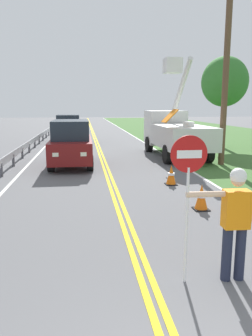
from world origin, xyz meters
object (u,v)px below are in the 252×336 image
at_px(traffic_cone_lead, 201,198).
at_px(utility_pole_near, 226,67).
at_px(stop_sign_paddle, 188,177).
at_px(roadside_tree_verge, 225,82).
at_px(oncoming_suv_nearest, 71,143).
at_px(utility_bucket_truck, 174,130).
at_px(traffic_cone_mid, 171,175).
at_px(oncoming_suv_second, 68,129).
at_px(flagger_worker, 235,217).

bearing_deg(traffic_cone_lead, utility_pole_near, 62.78).
relative_size(stop_sign_paddle, roadside_tree_verge, 0.39).
bearing_deg(utility_pole_near, traffic_cone_lead, -117.22).
xyz_separation_m(oncoming_suv_nearest, utility_pole_near, (7.06, -0.64, 3.42)).
relative_size(stop_sign_paddle, traffic_cone_lead, 3.33).
bearing_deg(utility_pole_near, stop_sign_paddle, -116.05).
xyz_separation_m(utility_bucket_truck, utility_pole_near, (1.51, -3.06, 3.07)).
relative_size(oncoming_suv_nearest, traffic_cone_mid, 6.59).
distance_m(utility_pole_near, traffic_cone_lead, 8.49).
height_order(oncoming_suv_second, traffic_cone_mid, oncoming_suv_second).
height_order(oncoming_suv_nearest, traffic_cone_lead, oncoming_suv_nearest).
bearing_deg(stop_sign_paddle, roadside_tree_verge, 64.96).
bearing_deg(utility_bucket_truck, oncoming_suv_second, 129.34).
bearing_deg(roadside_tree_verge, utility_bucket_truck, -142.88).
relative_size(flagger_worker, stop_sign_paddle, 0.78).
distance_m(flagger_worker, roadside_tree_verge, 18.04).
relative_size(oncoming_suv_nearest, roadside_tree_verge, 0.78).
bearing_deg(stop_sign_paddle, flagger_worker, -2.19).
relative_size(utility_pole_near, traffic_cone_mid, 12.27).
bearing_deg(utility_bucket_truck, utility_pole_near, -63.77).
height_order(utility_bucket_truck, traffic_cone_mid, utility_bucket_truck).
bearing_deg(utility_pole_near, oncoming_suv_second, 125.93).
relative_size(stop_sign_paddle, oncoming_suv_nearest, 0.51).
distance_m(oncoming_suv_second, roadside_tree_verge, 11.62).
height_order(utility_bucket_truck, traffic_cone_lead, utility_bucket_truck).
bearing_deg(utility_pole_near, roadside_tree_verge, 66.63).
bearing_deg(traffic_cone_lead, stop_sign_paddle, -113.80).
relative_size(oncoming_suv_nearest, utility_pole_near, 0.54).
distance_m(oncoming_suv_second, utility_pole_near, 13.43).
distance_m(stop_sign_paddle, oncoming_suv_nearest, 10.97).
bearing_deg(oncoming_suv_nearest, oncoming_suv_second, 93.25).
bearing_deg(flagger_worker, oncoming_suv_nearest, 105.02).
relative_size(oncoming_suv_second, utility_pole_near, 0.54).
relative_size(utility_pole_near, roadside_tree_verge, 1.46).
xyz_separation_m(utility_bucket_truck, traffic_cone_lead, (-1.88, -9.64, -1.07)).
xyz_separation_m(oncoming_suv_nearest, oncoming_suv_second, (-0.56, 9.88, 0.00)).
relative_size(flagger_worker, traffic_cone_mid, 2.61).
bearing_deg(flagger_worker, roadside_tree_verge, 67.24).
relative_size(flagger_worker, utility_bucket_truck, 0.27).
bearing_deg(roadside_tree_verge, oncoming_suv_second, 157.45).
height_order(flagger_worker, stop_sign_paddle, stop_sign_paddle).
bearing_deg(traffic_cone_mid, roadside_tree_verge, 58.29).
bearing_deg(oncoming_suv_second, utility_pole_near, -54.07).
xyz_separation_m(oncoming_suv_second, utility_pole_near, (7.62, -10.52, 3.42)).
height_order(utility_pole_near, roadside_tree_verge, utility_pole_near).
distance_m(oncoming_suv_second, traffic_cone_lead, 17.64).
xyz_separation_m(flagger_worker, traffic_cone_mid, (0.73, 6.44, -0.71)).
bearing_deg(traffic_cone_lead, oncoming_suv_second, 103.91).
bearing_deg(utility_bucket_truck, traffic_cone_lead, -101.04).
relative_size(flagger_worker, roadside_tree_verge, 0.31).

